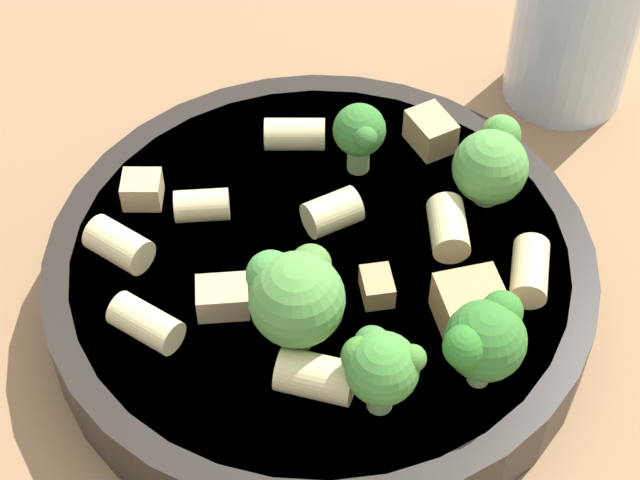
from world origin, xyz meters
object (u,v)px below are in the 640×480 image
at_px(rigatoni_3, 295,134).
at_px(chicken_chunk_4, 223,297).
at_px(broccoli_floret_1, 295,295).
at_px(rigatoni_6, 448,228).
at_px(rigatoni_5, 530,271).
at_px(drinking_glass, 574,32).
at_px(rigatoni_7, 316,376).
at_px(chicken_chunk_0, 470,305).
at_px(pasta_bowl, 320,276).
at_px(broccoli_floret_4, 488,156).
at_px(chicken_chunk_1, 142,190).
at_px(rigatoni_4, 146,323).
at_px(rigatoni_1, 332,212).
at_px(rigatoni_2, 119,245).
at_px(broccoli_floret_0, 485,339).
at_px(rigatoni_0, 202,205).
at_px(broccoli_floret_2, 360,132).
at_px(broccoli_floret_3, 380,366).
at_px(chicken_chunk_2, 431,131).
at_px(chicken_chunk_3, 377,287).

bearing_deg(rigatoni_3, chicken_chunk_4, -130.84).
xyz_separation_m(broccoli_floret_1, rigatoni_6, (0.08, 0.02, -0.02)).
height_order(rigatoni_5, drinking_glass, drinking_glass).
relative_size(rigatoni_7, chicken_chunk_4, 1.39).
bearing_deg(chicken_chunk_0, pasta_bowl, 125.90).
relative_size(broccoli_floret_4, rigatoni_7, 1.28).
bearing_deg(drinking_glass, chicken_chunk_1, -176.28).
height_order(pasta_bowl, rigatoni_3, rigatoni_3).
height_order(pasta_bowl, rigatoni_4, rigatoni_4).
xyz_separation_m(rigatoni_1, rigatoni_2, (-0.09, 0.02, -0.00)).
bearing_deg(drinking_glass, broccoli_floret_0, -132.85).
height_order(rigatoni_7, drinking_glass, drinking_glass).
distance_m(rigatoni_2, chicken_chunk_4, 0.05).
relative_size(rigatoni_1, rigatoni_5, 0.80).
bearing_deg(broccoli_floret_1, rigatoni_0, 97.89).
bearing_deg(rigatoni_1, chicken_chunk_1, 145.30).
height_order(rigatoni_3, chicken_chunk_4, rigatoni_3).
bearing_deg(rigatoni_4, broccoli_floret_2, 22.73).
height_order(broccoli_floret_3, broccoli_floret_4, broccoli_floret_3).
relative_size(broccoli_floret_0, drinking_glass, 0.44).
distance_m(broccoli_floret_1, rigatoni_7, 0.03).
bearing_deg(broccoli_floret_1, chicken_chunk_1, 107.72).
distance_m(rigatoni_3, rigatoni_5, 0.13).
bearing_deg(broccoli_floret_4, rigatoni_7, -149.40).
bearing_deg(chicken_chunk_2, rigatoni_7, -135.74).
distance_m(broccoli_floret_1, drinking_glass, 0.23).
distance_m(broccoli_floret_1, rigatoni_4, 0.06).
bearing_deg(rigatoni_6, rigatoni_7, -150.97).
distance_m(rigatoni_7, chicken_chunk_0, 0.07).
distance_m(rigatoni_6, chicken_chunk_3, 0.04).
relative_size(pasta_bowl, chicken_chunk_3, 14.44).
bearing_deg(rigatoni_0, chicken_chunk_2, -0.38).
bearing_deg(pasta_bowl, rigatoni_4, -173.61).
relative_size(rigatoni_3, chicken_chunk_4, 1.32).
distance_m(rigatoni_3, rigatoni_6, 0.09).
bearing_deg(rigatoni_6, broccoli_floret_2, 105.84).
bearing_deg(chicken_chunk_2, chicken_chunk_1, 170.97).
relative_size(broccoli_floret_4, chicken_chunk_4, 1.78).
relative_size(broccoli_floret_4, rigatoni_6, 1.38).
relative_size(broccoli_floret_4, rigatoni_2, 1.39).
relative_size(rigatoni_0, rigatoni_5, 0.81).
relative_size(chicken_chunk_0, chicken_chunk_4, 1.22).
height_order(pasta_bowl, chicken_chunk_4, chicken_chunk_4).
height_order(rigatoni_0, rigatoni_6, rigatoni_6).
height_order(rigatoni_1, chicken_chunk_2, same).
relative_size(rigatoni_2, chicken_chunk_1, 1.58).
xyz_separation_m(rigatoni_0, chicken_chunk_1, (-0.02, 0.02, -0.00)).
bearing_deg(rigatoni_5, rigatoni_3, 115.82).
height_order(rigatoni_7, chicken_chunk_0, chicken_chunk_0).
relative_size(broccoli_floret_0, rigatoni_4, 1.42).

